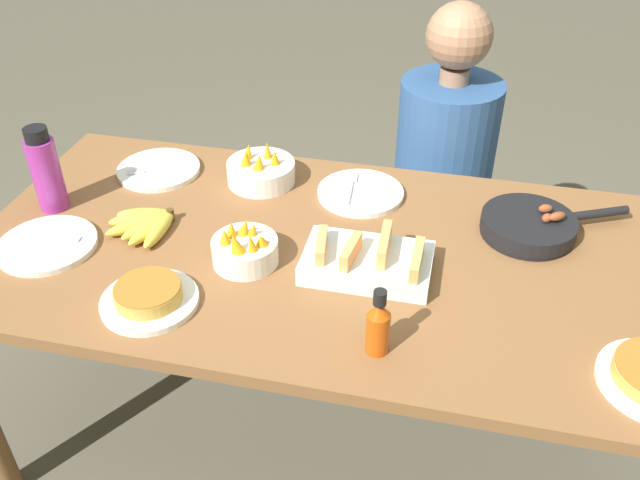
{
  "coord_description": "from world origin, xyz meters",
  "views": [
    {
      "loc": [
        0.32,
        -1.38,
        1.8
      ],
      "look_at": [
        0.0,
        0.0,
        0.77
      ],
      "focal_mm": 38.0,
      "sensor_mm": 36.0,
      "label": 1
    }
  ],
  "objects_px": {
    "empty_plate_far_left": "(47,245)",
    "water_bottle": "(46,171)",
    "hot_sauce_bottle": "(378,325)",
    "fruit_bowl_mango": "(261,171)",
    "empty_plate_near_front": "(159,170)",
    "banana_bunch": "(147,223)",
    "melon_tray": "(368,261)",
    "fruit_bowl_citrus": "(245,249)",
    "skillet": "(530,225)",
    "person_figure": "(439,198)",
    "empty_plate_far_right": "(360,193)",
    "frittata_plate_side": "(149,297)"
  },
  "relations": [
    {
      "from": "melon_tray",
      "to": "hot_sauce_bottle",
      "type": "xyz_separation_m",
      "value": [
        0.07,
        -0.26,
        0.04
      ]
    },
    {
      "from": "banana_bunch",
      "to": "frittata_plate_side",
      "type": "xyz_separation_m",
      "value": [
        0.13,
        -0.28,
        0.0
      ]
    },
    {
      "from": "fruit_bowl_mango",
      "to": "person_figure",
      "type": "bearing_deg",
      "value": 38.74
    },
    {
      "from": "empty_plate_near_front",
      "to": "banana_bunch",
      "type": "bearing_deg",
      "value": -71.48
    },
    {
      "from": "person_figure",
      "to": "skillet",
      "type": "bearing_deg",
      "value": -63.64
    },
    {
      "from": "empty_plate_near_front",
      "to": "fruit_bowl_mango",
      "type": "height_order",
      "value": "fruit_bowl_mango"
    },
    {
      "from": "water_bottle",
      "to": "fruit_bowl_mango",
      "type": "bearing_deg",
      "value": 26.43
    },
    {
      "from": "fruit_bowl_mango",
      "to": "water_bottle",
      "type": "height_order",
      "value": "water_bottle"
    },
    {
      "from": "empty_plate_far_left",
      "to": "empty_plate_far_right",
      "type": "xyz_separation_m",
      "value": [
        0.75,
        0.44,
        0.0
      ]
    },
    {
      "from": "banana_bunch",
      "to": "fruit_bowl_citrus",
      "type": "relative_size",
      "value": 1.09
    },
    {
      "from": "frittata_plate_side",
      "to": "hot_sauce_bottle",
      "type": "distance_m",
      "value": 0.55
    },
    {
      "from": "empty_plate_near_front",
      "to": "fruit_bowl_mango",
      "type": "xyz_separation_m",
      "value": [
        0.33,
        0.02,
        0.03
      ]
    },
    {
      "from": "frittata_plate_side",
      "to": "empty_plate_far_right",
      "type": "height_order",
      "value": "frittata_plate_side"
    },
    {
      "from": "skillet",
      "to": "frittata_plate_side",
      "type": "distance_m",
      "value": 1.0
    },
    {
      "from": "hot_sauce_bottle",
      "to": "water_bottle",
      "type": "bearing_deg",
      "value": 160.04
    },
    {
      "from": "empty_plate_near_front",
      "to": "fruit_bowl_mango",
      "type": "bearing_deg",
      "value": 2.73
    },
    {
      "from": "empty_plate_far_left",
      "to": "banana_bunch",
      "type": "bearing_deg",
      "value": 31.65
    },
    {
      "from": "skillet",
      "to": "person_figure",
      "type": "height_order",
      "value": "person_figure"
    },
    {
      "from": "fruit_bowl_citrus",
      "to": "water_bottle",
      "type": "distance_m",
      "value": 0.63
    },
    {
      "from": "skillet",
      "to": "empty_plate_near_front",
      "type": "distance_m",
      "value": 1.11
    },
    {
      "from": "empty_plate_far_left",
      "to": "water_bottle",
      "type": "xyz_separation_m",
      "value": [
        -0.08,
        0.18,
        0.11
      ]
    },
    {
      "from": "empty_plate_far_right",
      "to": "hot_sauce_bottle",
      "type": "xyz_separation_m",
      "value": [
        0.15,
        -0.61,
        0.06
      ]
    },
    {
      "from": "banana_bunch",
      "to": "water_bottle",
      "type": "xyz_separation_m",
      "value": [
        -0.3,
        0.04,
        0.1
      ]
    },
    {
      "from": "empty_plate_far_right",
      "to": "person_figure",
      "type": "distance_m",
      "value": 0.55
    },
    {
      "from": "skillet",
      "to": "empty_plate_near_front",
      "type": "bearing_deg",
      "value": 150.5
    },
    {
      "from": "fruit_bowl_mango",
      "to": "empty_plate_far_left",
      "type": "bearing_deg",
      "value": -135.3
    },
    {
      "from": "banana_bunch",
      "to": "melon_tray",
      "type": "relative_size",
      "value": 0.58
    },
    {
      "from": "empty_plate_far_left",
      "to": "person_figure",
      "type": "distance_m",
      "value": 1.33
    },
    {
      "from": "melon_tray",
      "to": "fruit_bowl_citrus",
      "type": "bearing_deg",
      "value": -174.37
    },
    {
      "from": "hot_sauce_bottle",
      "to": "empty_plate_far_left",
      "type": "bearing_deg",
      "value": 168.86
    },
    {
      "from": "banana_bunch",
      "to": "frittata_plate_side",
      "type": "bearing_deg",
      "value": -64.69
    },
    {
      "from": "melon_tray",
      "to": "empty_plate_far_left",
      "type": "distance_m",
      "value": 0.84
    },
    {
      "from": "water_bottle",
      "to": "person_figure",
      "type": "bearing_deg",
      "value": 32.96
    },
    {
      "from": "skillet",
      "to": "fruit_bowl_mango",
      "type": "xyz_separation_m",
      "value": [
        -0.78,
        0.1,
        0.01
      ]
    },
    {
      "from": "fruit_bowl_mango",
      "to": "person_figure",
      "type": "xyz_separation_m",
      "value": [
        0.52,
        0.42,
        -0.28
      ]
    },
    {
      "from": "frittata_plate_side",
      "to": "hot_sauce_bottle",
      "type": "bearing_deg",
      "value": -3.15
    },
    {
      "from": "banana_bunch",
      "to": "fruit_bowl_mango",
      "type": "distance_m",
      "value": 0.38
    },
    {
      "from": "melon_tray",
      "to": "empty_plate_far_right",
      "type": "height_order",
      "value": "melon_tray"
    },
    {
      "from": "melon_tray",
      "to": "water_bottle",
      "type": "distance_m",
      "value": 0.93
    },
    {
      "from": "empty_plate_far_right",
      "to": "fruit_bowl_citrus",
      "type": "height_order",
      "value": "fruit_bowl_citrus"
    },
    {
      "from": "skillet",
      "to": "person_figure",
      "type": "bearing_deg",
      "value": 91.17
    },
    {
      "from": "fruit_bowl_citrus",
      "to": "person_figure",
      "type": "xyz_separation_m",
      "value": [
        0.45,
        0.81,
        -0.29
      ]
    },
    {
      "from": "person_figure",
      "to": "hot_sauce_bottle",
      "type": "bearing_deg",
      "value": -94.07
    },
    {
      "from": "empty_plate_near_front",
      "to": "person_figure",
      "type": "bearing_deg",
      "value": 27.17
    },
    {
      "from": "banana_bunch",
      "to": "empty_plate_far_left",
      "type": "relative_size",
      "value": 0.71
    },
    {
      "from": "melon_tray",
      "to": "frittata_plate_side",
      "type": "relative_size",
      "value": 1.38
    },
    {
      "from": "fruit_bowl_mango",
      "to": "empty_plate_near_front",
      "type": "bearing_deg",
      "value": -177.27
    },
    {
      "from": "empty_plate_near_front",
      "to": "empty_plate_far_right",
      "type": "height_order",
      "value": "same"
    },
    {
      "from": "banana_bunch",
      "to": "skillet",
      "type": "bearing_deg",
      "value": 11.69
    },
    {
      "from": "skillet",
      "to": "fruit_bowl_mango",
      "type": "bearing_deg",
      "value": 147.6
    }
  ]
}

